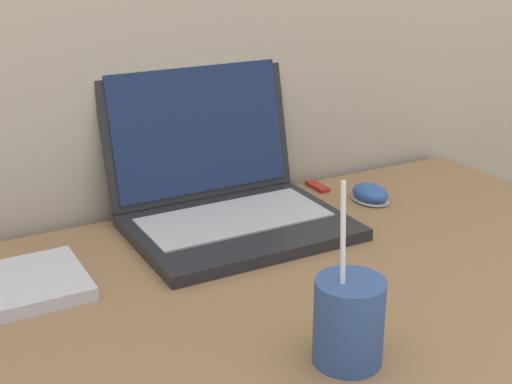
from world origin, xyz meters
name	(u,v)px	position (x,y,z in m)	size (l,w,h in m)	color
laptop	(224,191)	(-0.04, 0.62, 0.76)	(0.35, 0.32, 0.26)	#232326
drink_cup	(349,320)	(-0.10, 0.17, 0.76)	(0.08, 0.08, 0.22)	#33518C
computer_mouse	(370,194)	(0.25, 0.58, 0.72)	(0.06, 0.08, 0.03)	#B2B2B7
usb_stick	(317,187)	(0.20, 0.68, 0.71)	(0.02, 0.06, 0.01)	#B2261E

